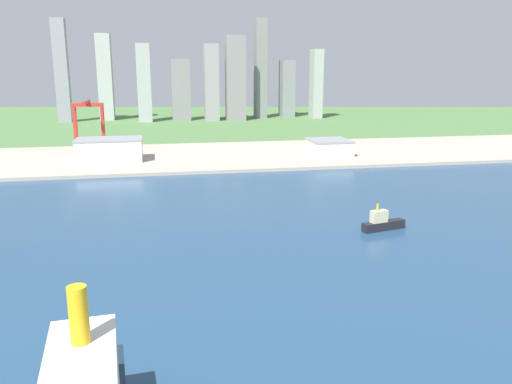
{
  "coord_description": "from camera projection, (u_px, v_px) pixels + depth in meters",
  "views": [
    {
      "loc": [
        -25.94,
        70.88,
        70.57
      ],
      "look_at": [
        9.59,
        254.02,
        26.11
      ],
      "focal_mm": 36.11,
      "sensor_mm": 36.0,
      "label": 1
    }
  ],
  "objects": [
    {
      "name": "warehouse_annex",
      "position": [
        329.0,
        147.0,
        421.85
      ],
      "size": [
        31.79,
        34.63,
        12.47
      ],
      "color": "silver",
      "rests_on": "industrial_pier"
    },
    {
      "name": "port_crane_red",
      "position": [
        88.0,
        115.0,
        442.14
      ],
      "size": [
        25.39,
        34.88,
        42.78
      ],
      "color": "#B72D23",
      "rests_on": "industrial_pier"
    },
    {
      "name": "distant_skyline",
      "position": [
        201.0,
        80.0,
        733.24
      ],
      "size": [
        373.46,
        71.12,
        142.84
      ],
      "color": "gray",
      "rests_on": "ground"
    },
    {
      "name": "water_bay",
      "position": [
        237.0,
        273.0,
        182.65
      ],
      "size": [
        840.0,
        360.0,
        0.15
      ],
      "primitive_type": "cube",
      "color": "navy",
      "rests_on": "ground"
    },
    {
      "name": "industrial_pier",
      "position": [
        190.0,
        157.0,
        421.12
      ],
      "size": [
        840.0,
        140.0,
        2.5
      ],
      "primitive_type": "cube",
      "color": "#ADA090",
      "rests_on": "ground"
    },
    {
      "name": "tugboat_small",
      "position": [
        382.0,
        223.0,
        231.02
      ],
      "size": [
        21.66,
        8.88,
        12.51
      ],
      "color": "black",
      "rests_on": "water_bay"
    },
    {
      "name": "ground_plane",
      "position": [
        217.0,
        225.0,
        239.97
      ],
      "size": [
        2400.0,
        2400.0,
        0.0
      ],
      "primitive_type": "plane",
      "color": "#4D7641"
    },
    {
      "name": "warehouse_main",
      "position": [
        110.0,
        149.0,
        393.43
      ],
      "size": [
        49.5,
        30.61,
        17.08
      ],
      "color": "white",
      "rests_on": "industrial_pier"
    }
  ]
}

